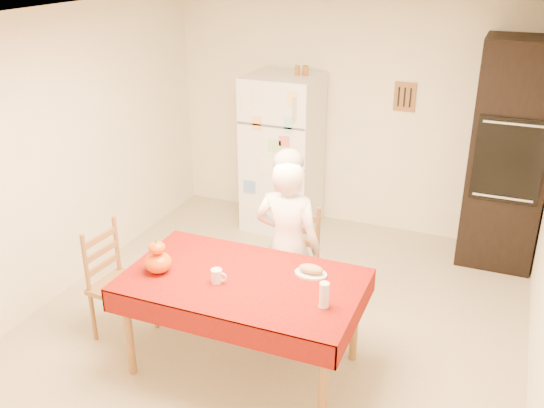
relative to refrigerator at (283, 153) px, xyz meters
The scene contains 17 objects.
floor 2.16m from the refrigerator, 70.93° to the right, with size 4.50×4.50×0.00m, color tan.
room_shell 2.13m from the refrigerator, 70.89° to the right, with size 4.02×4.52×2.51m.
refrigerator is the anchor object (origin of this frame).
oven_cabinet 2.29m from the refrigerator, ahead, with size 0.70×0.62×2.20m.
dining_table 2.54m from the refrigerator, 75.25° to the right, with size 1.70×1.00×0.76m.
chair_far 1.76m from the refrigerator, 65.68° to the right, with size 0.44×0.42×0.95m.
chair_left 2.51m from the refrigerator, 101.34° to the right, with size 0.43×0.45×0.95m.
seated_woman 1.99m from the refrigerator, 67.63° to the right, with size 0.55×0.36×1.50m, color white.
coffee_mug 2.60m from the refrigerator, 79.05° to the right, with size 0.08×0.08×0.10m, color silver.
pumpkin_lower 2.58m from the refrigerator, 89.21° to the right, with size 0.20×0.20×0.15m, color red.
pumpkin_upper 2.59m from the refrigerator, 89.21° to the right, with size 0.12×0.12×0.09m, color #E84D05.
wine_glass 2.87m from the refrigerator, 63.35° to the right, with size 0.07×0.07×0.18m, color white.
bread_plate 2.46m from the refrigerator, 64.03° to the right, with size 0.24×0.24×0.02m, color white.
bread_loaf 2.46m from the refrigerator, 64.03° to the right, with size 0.18×0.10×0.06m, color tan.
spice_jar_left 0.91m from the refrigerator, 20.38° to the left, with size 0.05×0.05×0.10m, color #8E6119.
spice_jar_mid 0.93m from the refrigerator, 13.17° to the left, with size 0.05×0.05×0.10m, color #91481A.
spice_jar_right 0.93m from the refrigerator, 12.37° to the left, with size 0.05×0.05×0.10m, color #895A18.
Camera 1 is at (1.60, -3.95, 2.98)m, focal length 40.00 mm.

